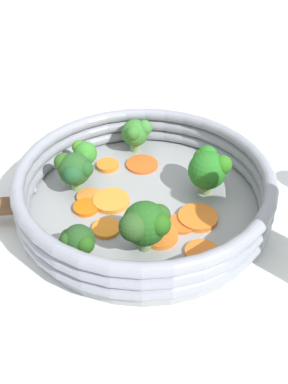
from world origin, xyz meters
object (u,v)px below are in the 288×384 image
object	(u,v)px
carrot_slice_4	(90,197)
carrot_slice_7	(106,228)
carrot_slice_3	(202,252)
carrot_slice_8	(86,208)
carrot_slice_1	(111,201)
skillet	(144,206)
carrot_slice_0	(160,235)
broccoli_floret_4	(145,224)
broccoli_floret_2	(208,168)
broccoli_floret_3	(136,133)
broccoli_floret_0	(84,153)
broccoli_floret_5	(78,242)
carrot_slice_6	(198,217)
carrot_slice_9	(142,164)
carrot_slice_2	(182,224)
carrot_slice_5	(108,165)
broccoli_floret_1	(74,169)

from	to	relation	value
carrot_slice_4	carrot_slice_7	distance (m)	0.06
carrot_slice_3	carrot_slice_8	distance (m)	0.14
carrot_slice_1	carrot_slice_8	xyz separation A→B (m)	(-0.02, -0.02, -0.00)
skillet	carrot_slice_0	world-z (taller)	carrot_slice_0
carrot_slice_0	broccoli_floret_4	distance (m)	0.04
broccoli_floret_2	broccoli_floret_3	world-z (taller)	broccoli_floret_2
broccoli_floret_0	broccoli_floret_4	distance (m)	0.15
carrot_slice_0	carrot_slice_7	world-z (taller)	same
carrot_slice_7	broccoli_floret_3	size ratio (longest dim) A/B	0.68
broccoli_floret_0	broccoli_floret_5	distance (m)	0.15
skillet	broccoli_floret_3	distance (m)	0.11
carrot_slice_7	broccoli_floret_2	xyz separation A→B (m)	(0.10, 0.09, 0.03)
carrot_slice_6	carrot_slice_7	distance (m)	0.10
carrot_slice_1	carrot_slice_4	size ratio (longest dim) A/B	1.40
carrot_slice_4	carrot_slice_9	world-z (taller)	same
carrot_slice_2	broccoli_floret_3	size ratio (longest dim) A/B	0.69
carrot_slice_5	broccoli_floret_3	size ratio (longest dim) A/B	0.63
carrot_slice_5	broccoli_floret_4	size ratio (longest dim) A/B	0.50
carrot_slice_0	carrot_slice_6	size ratio (longest dim) A/B	0.89
carrot_slice_2	broccoli_floret_1	distance (m)	0.14
carrot_slice_2	broccoli_floret_5	distance (m)	0.12
carrot_slice_2	broccoli_floret_3	world-z (taller)	broccoli_floret_3
carrot_slice_5	carrot_slice_3	bearing A→B (deg)	-43.07
carrot_slice_2	carrot_slice_9	bearing A→B (deg)	123.41
broccoli_floret_4	carrot_slice_1	bearing A→B (deg)	130.28
carrot_slice_8	carrot_slice_9	bearing A→B (deg)	65.57
carrot_slice_1	broccoli_floret_1	bearing A→B (deg)	162.28
carrot_slice_3	carrot_slice_6	xyz separation A→B (m)	(-0.01, 0.05, 0.00)
broccoli_floret_0	broccoli_floret_3	xyz separation A→B (m)	(0.05, 0.06, 0.00)
carrot_slice_0	carrot_slice_2	world-z (taller)	carrot_slice_0
carrot_slice_5	carrot_slice_7	size ratio (longest dim) A/B	0.93
carrot_slice_4	broccoli_floret_0	size ratio (longest dim) A/B	0.71
skillet	carrot_slice_1	world-z (taller)	carrot_slice_1
carrot_slice_5	carrot_slice_2	bearing A→B (deg)	-38.92
carrot_slice_5	broccoli_floret_2	xyz separation A→B (m)	(0.13, -0.02, 0.03)
broccoli_floret_2	broccoli_floret_5	distance (m)	0.18
carrot_slice_3	carrot_slice_4	xyz separation A→B (m)	(-0.14, 0.06, 0.00)
skillet	carrot_slice_7	xyz separation A→B (m)	(-0.03, -0.05, 0.01)
broccoli_floret_0	broccoli_floret_5	xyz separation A→B (m)	(0.04, -0.14, -0.00)
skillet	carrot_slice_0	xyz separation A→B (m)	(0.03, -0.05, 0.01)
carrot_slice_6	carrot_slice_8	distance (m)	0.13
skillet	broccoli_floret_5	world-z (taller)	broccoli_floret_5
carrot_slice_0	carrot_slice_5	world-z (taller)	same
carrot_slice_7	carrot_slice_0	bearing A→B (deg)	0.99
broccoli_floret_1	broccoli_floret_4	distance (m)	0.13
carrot_slice_2	broccoli_floret_0	size ratio (longest dim) A/B	0.72
skillet	broccoli_floret_0	xyz separation A→B (m)	(-0.08, 0.04, 0.03)
carrot_slice_9	broccoli_floret_1	distance (m)	0.10
carrot_slice_8	broccoli_floret_2	size ratio (longest dim) A/B	0.53
carrot_slice_2	carrot_slice_6	world-z (taller)	carrot_slice_6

